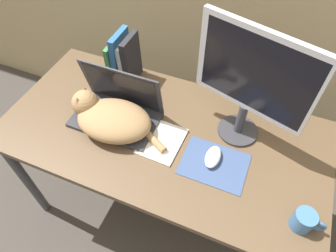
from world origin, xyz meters
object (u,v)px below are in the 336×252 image
object	(u,v)px
computer_mouse	(213,157)
external_monitor	(252,81)
cat	(110,118)
notepad	(162,141)
book_row	(124,59)
mug	(304,221)
laptop	(117,110)

from	to	relation	value
computer_mouse	external_monitor	bearing A→B (deg)	72.35
cat	notepad	size ratio (longest dim) A/B	2.21
notepad	book_row	bearing A→B (deg)	137.12
computer_mouse	mug	xyz separation A→B (m)	(0.36, -0.14, 0.02)
cat	book_row	world-z (taller)	book_row
cat	laptop	bearing A→B (deg)	91.81
laptop	external_monitor	size ratio (longest dim) A/B	0.74
cat	notepad	world-z (taller)	cat
book_row	mug	distance (m)	1.02
cat	mug	world-z (taller)	cat
cat	external_monitor	size ratio (longest dim) A/B	0.91
laptop	book_row	size ratio (longest dim) A/B	1.49
book_row	notepad	bearing A→B (deg)	-42.88
laptop	external_monitor	xyz separation A→B (m)	(0.51, 0.12, 0.24)
external_monitor	mug	bearing A→B (deg)	-46.61
laptop	book_row	xyz separation A→B (m)	(-0.09, 0.25, 0.07)
cat	book_row	size ratio (longest dim) A/B	1.83
notepad	mug	size ratio (longest dim) A/B	1.87
notepad	cat	bearing A→B (deg)	-177.29
computer_mouse	notepad	bearing A→B (deg)	179.21
cat	notepad	bearing A→B (deg)	2.71
cat	book_row	xyz separation A→B (m)	(-0.10, 0.32, 0.05)
mug	laptop	bearing A→B (deg)	166.43
external_monitor	computer_mouse	distance (m)	0.33
laptop	computer_mouse	size ratio (longest dim) A/B	3.38
external_monitor	book_row	world-z (taller)	external_monitor
laptop	computer_mouse	world-z (taller)	laptop
external_monitor	mug	world-z (taller)	external_monitor
notepad	mug	distance (m)	0.60
laptop	cat	size ratio (longest dim) A/B	0.81
mug	cat	bearing A→B (deg)	170.72
cat	mug	distance (m)	0.82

